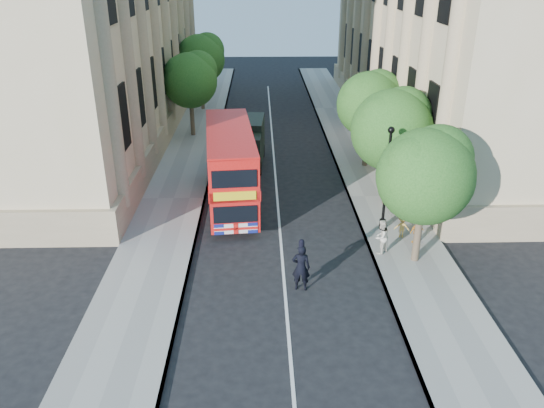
{
  "coord_description": "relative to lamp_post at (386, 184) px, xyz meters",
  "views": [
    {
      "loc": [
        -0.95,
        -17.01,
        11.94
      ],
      "look_at": [
        -0.44,
        4.25,
        2.3
      ],
      "focal_mm": 35.0,
      "sensor_mm": 36.0,
      "label": 1
    }
  ],
  "objects": [
    {
      "name": "pavement_left",
      "position": [
        -10.75,
        4.0,
        -2.45
      ],
      "size": [
        3.5,
        80.0,
        0.12
      ],
      "primitive_type": "cube",
      "color": "gray",
      "rests_on": "ground"
    },
    {
      "name": "ground",
      "position": [
        -5.0,
        -6.0,
        -2.51
      ],
      "size": [
        120.0,
        120.0,
        0.0
      ],
      "primitive_type": "plane",
      "color": "black",
      "rests_on": "ground"
    },
    {
      "name": "child_a",
      "position": [
        1.25,
        -1.48,
        -1.79
      ],
      "size": [
        0.76,
        0.51,
        1.21
      ],
      "primitive_type": "imported",
      "rotation": [
        0.0,
        0.0,
        3.47
      ],
      "color": "orange",
      "rests_on": "pavement_right"
    },
    {
      "name": "lamp_post",
      "position": [
        0.0,
        0.0,
        0.0
      ],
      "size": [
        0.32,
        0.32,
        5.16
      ],
      "color": "black",
      "rests_on": "pavement_right"
    },
    {
      "name": "tree_left_far",
      "position": [
        -10.96,
        16.03,
        1.93
      ],
      "size": [
        4.0,
        4.0,
        6.3
      ],
      "color": "#473828",
      "rests_on": "ground"
    },
    {
      "name": "police_constable",
      "position": [
        -4.37,
        -5.0,
        -1.51
      ],
      "size": [
        0.79,
        0.58,
        2.0
      ],
      "primitive_type": "imported",
      "rotation": [
        0.0,
        0.0,
        2.99
      ],
      "color": "black",
      "rests_on": "ground"
    },
    {
      "name": "double_decker_bus",
      "position": [
        -7.52,
        3.43,
        -0.26
      ],
      "size": [
        3.14,
        8.99,
        4.07
      ],
      "rotation": [
        0.0,
        0.0,
        0.09
      ],
      "color": "red",
      "rests_on": "ground"
    },
    {
      "name": "child_b",
      "position": [
        0.72,
        -0.88,
        -1.85
      ],
      "size": [
        0.77,
        0.55,
        1.08
      ],
      "primitive_type": "imported",
      "rotation": [
        0.0,
        0.0,
        2.91
      ],
      "color": "gold",
      "rests_on": "pavement_right"
    },
    {
      "name": "pavement_right",
      "position": [
        0.75,
        4.0,
        -2.45
      ],
      "size": [
        3.5,
        80.0,
        0.12
      ],
      "primitive_type": "cube",
      "color": "gray",
      "rests_on": "ground"
    },
    {
      "name": "building_right",
      "position": [
        8.8,
        18.0,
        6.49
      ],
      "size": [
        12.0,
        38.0,
        18.0
      ],
      "primitive_type": "cube",
      "color": "#C3B087",
      "rests_on": "ground"
    },
    {
      "name": "tree_right_near",
      "position": [
        0.84,
        -2.97,
        1.74
      ],
      "size": [
        4.0,
        4.0,
        6.08
      ],
      "color": "#473828",
      "rests_on": "ground"
    },
    {
      "name": "building_left",
      "position": [
        -18.8,
        18.0,
        6.49
      ],
      "size": [
        12.0,
        38.0,
        18.0
      ],
      "primitive_type": "cube",
      "color": "#C3B087",
      "rests_on": "ground"
    },
    {
      "name": "tree_right_far",
      "position": [
        0.84,
        9.03,
        1.8
      ],
      "size": [
        4.0,
        4.0,
        6.15
      ],
      "color": "#473828",
      "rests_on": "ground"
    },
    {
      "name": "box_van",
      "position": [
        -6.81,
        9.45,
        -1.08
      ],
      "size": [
        2.4,
        5.23,
        2.92
      ],
      "rotation": [
        0.0,
        0.0,
        -0.07
      ],
      "color": "black",
      "rests_on": "ground"
    },
    {
      "name": "woman_pedestrian",
      "position": [
        -0.6,
        -2.35,
        -1.59
      ],
      "size": [
        0.98,
        0.97,
        1.6
      ],
      "primitive_type": "imported",
      "rotation": [
        0.0,
        0.0,
        3.9
      ],
      "color": "beige",
      "rests_on": "pavement_right"
    },
    {
      "name": "tree_right_mid",
      "position": [
        0.84,
        3.03,
        1.93
      ],
      "size": [
        4.2,
        4.2,
        6.37
      ],
      "color": "#473828",
      "rests_on": "ground"
    },
    {
      "name": "tree_left_back",
      "position": [
        -10.96,
        24.03,
        2.2
      ],
      "size": [
        4.2,
        4.2,
        6.65
      ],
      "color": "#473828",
      "rests_on": "ground"
    }
  ]
}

